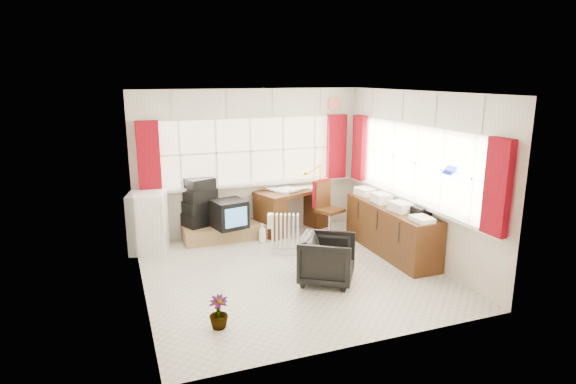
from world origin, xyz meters
The scene contains 20 objects.
ground centered at (0.00, 0.00, 0.00)m, with size 4.00×4.00×0.00m, color beige.
room_walls centered at (0.00, 0.00, 1.50)m, with size 4.00×4.00×4.00m.
window_back centered at (0.00, 1.94, 0.95)m, with size 3.70×0.12×3.60m.
window_right centered at (1.94, 0.00, 0.95)m, with size 0.12×3.70×3.60m.
curtains centered at (0.92, 0.93, 1.46)m, with size 3.83×3.83×1.15m.
overhead_cabinets centered at (0.98, 0.98, 2.25)m, with size 3.98×3.98×0.48m.
desk centered at (0.70, 1.80, 0.42)m, with size 1.44×1.03×0.79m.
desk_lamp centered at (1.14, 1.58, 1.08)m, with size 0.20×0.18×0.48m.
task_chair centered at (1.12, 1.32, 0.52)m, with size 0.54×0.55×0.98m.
office_chair centered at (0.34, -0.45, 0.32)m, with size 0.69×0.71×0.65m, color black.
radiator centered at (0.17, 0.72, 0.26)m, with size 0.46×0.33×0.64m.
credenza centered at (1.73, 0.20, 0.39)m, with size 0.50×2.00×0.85m.
file_tray centered at (1.91, -0.26, 0.81)m, with size 0.27×0.35×0.12m, color black.
tv_bench centered at (-0.55, 1.72, 0.12)m, with size 1.40×0.50×0.25m, color #A18150.
crt_tv centered at (-0.50, 1.58, 0.48)m, with size 0.60×0.57×0.46m.
hifi_stack centered at (-0.91, 1.90, 0.61)m, with size 0.69×0.57×0.80m.
mini_fridge centered at (-1.80, 1.60, 0.47)m, with size 0.67×0.68×0.94m.
spray_bottle_a centered at (0.00, 1.37, 0.16)m, with size 0.12×0.12×0.32m, color white.
spray_bottle_b centered at (0.06, 1.63, 0.09)m, with size 0.08×0.08×0.18m, color #8ED4C7.
flower_vase centered at (-1.30, -1.15, 0.19)m, with size 0.21×0.21×0.37m, color black.
Camera 1 is at (-2.27, -5.92, 2.72)m, focal length 30.00 mm.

